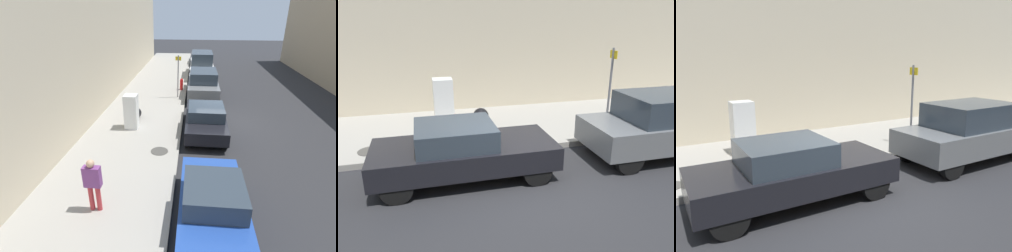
{
  "view_description": "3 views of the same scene",
  "coord_description": "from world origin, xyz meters",
  "views": [
    {
      "loc": [
        -1.49,
        -12.74,
        5.46
      ],
      "look_at": [
        -2.53,
        -2.24,
        0.72
      ],
      "focal_mm": 28.0,
      "sensor_mm": 36.0,
      "label": 1
    },
    {
      "loc": [
        6.37,
        -2.06,
        3.79
      ],
      "look_at": [
        -0.05,
        -0.35,
        1.52
      ],
      "focal_mm": 35.0,
      "sensor_mm": 36.0,
      "label": 2
    },
    {
      "loc": [
        5.42,
        -3.7,
        3.13
      ],
      "look_at": [
        -0.81,
        0.06,
        1.57
      ],
      "focal_mm": 35.0,
      "sensor_mm": 36.0,
      "label": 3
    }
  ],
  "objects": [
    {
      "name": "ground_plane",
      "position": [
        0.0,
        0.0,
        0.0
      ],
      "size": [
        80.0,
        80.0,
        0.0
      ],
      "primitive_type": "plane",
      "color": "#28282B"
    },
    {
      "name": "sidewalk_slab",
      "position": [
        -4.2,
        0.0,
        0.08
      ],
      "size": [
        4.46,
        44.0,
        0.17
      ],
      "primitive_type": "cube",
      "color": "#9E998E",
      "rests_on": "ground"
    },
    {
      "name": "discarded_refrigerator",
      "position": [
        -4.37,
        -1.35,
        0.99
      ],
      "size": [
        0.61,
        0.64,
        1.65
      ],
      "color": "white",
      "rests_on": "sidewalk_slab"
    },
    {
      "name": "manhole_cover",
      "position": [
        -2.75,
        -3.55,
        0.18
      ],
      "size": [
        0.7,
        0.7,
        0.02
      ],
      "primitive_type": "cylinder",
      "color": "#47443F",
      "rests_on": "sidewalk_slab"
    },
    {
      "name": "street_sign_post",
      "position": [
        -2.47,
        3.64,
        1.67
      ],
      "size": [
        0.36,
        0.07,
        2.68
      ],
      "color": "slate",
      "rests_on": "sidewalk_slab"
    },
    {
      "name": "fire_hydrant",
      "position": [
        -2.33,
        5.43,
        0.58
      ],
      "size": [
        0.22,
        0.22,
        0.8
      ],
      "color": "red",
      "rests_on": "sidewalk_slab"
    },
    {
      "name": "trash_bag",
      "position": [
        -4.42,
        -0.1,
        0.44
      ],
      "size": [
        0.54,
        0.54,
        0.54
      ],
      "primitive_type": "sphere",
      "color": "black",
      "rests_on": "sidewalk_slab"
    },
    {
      "name": "parked_sedan_dark",
      "position": [
        -0.85,
        -1.21,
        0.72
      ],
      "size": [
        1.83,
        4.32,
        1.39
      ],
      "color": "black",
      "rests_on": "ground"
    },
    {
      "name": "parked_suv_gray",
      "position": [
        -0.85,
        4.48,
        0.92
      ],
      "size": [
        1.94,
        4.57,
        1.77
      ],
      "color": "slate",
      "rests_on": "ground"
    }
  ]
}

